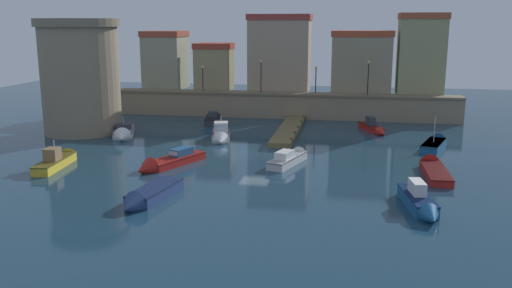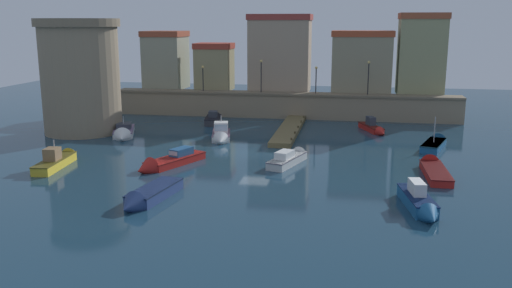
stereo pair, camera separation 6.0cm
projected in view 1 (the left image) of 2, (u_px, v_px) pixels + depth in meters
The scene contains 21 objects.
ground_plane at pixel (255, 153), 47.39m from camera, with size 104.64×104.64×0.00m, color #19384C.
quay_wall at pixel (283, 105), 64.88m from camera, with size 40.88×2.50×2.98m.
old_town_backdrop at pixel (296, 57), 66.63m from camera, with size 36.73×5.23×9.44m.
fortress_tower at pixel (80, 76), 55.22m from camera, with size 8.36×8.36×11.48m.
pier_dock at pixel (289, 130), 56.49m from camera, with size 2.09×15.18×0.70m.
quay_lamp_0 at pixel (203, 74), 65.78m from camera, with size 0.32×0.32×3.04m.
quay_lamp_1 at pixel (261, 71), 64.46m from camera, with size 0.32×0.32×3.83m.
quay_lamp_2 at pixel (316, 75), 63.43m from camera, with size 0.32×0.32×3.14m.
quay_lamp_3 at pixel (368, 73), 62.32m from camera, with size 0.32×0.32×3.85m.
moored_boat_0 at pixel (221, 135), 52.47m from camera, with size 2.68×5.30×2.73m.
moored_boat_1 at pixel (436, 143), 49.84m from camera, with size 3.25×6.21×3.31m.
moored_boat_2 at pixel (373, 128), 56.59m from camera, with size 3.04×5.61×1.70m.
moored_boat_3 at pixel (123, 133), 54.10m from camera, with size 3.89×6.55×2.48m.
moored_boat_4 at pixel (59, 159), 43.31m from camera, with size 1.98×6.84×2.49m.
moored_boat_5 at pixel (147, 196), 34.42m from camera, with size 2.58×6.37×1.57m.
moored_boat_6 at pixel (433, 168), 41.29m from camera, with size 1.73×7.22×1.48m.
moored_boat_7 at pixel (291, 157), 44.26m from camera, with size 3.20×6.36×1.54m.
moored_boat_8 at pixel (213, 119), 61.64m from camera, with size 2.29×4.84×1.82m.
moored_boat_9 at pixel (420, 203), 32.87m from camera, with size 2.26×6.22×1.84m.
moored_boat_10 at pixel (166, 162), 42.90m from camera, with size 4.37×6.97×1.69m.
mooring_buoy_0 at pixel (284, 155), 46.78m from camera, with size 0.45×0.45×0.45m, color #EA4C19.
Camera 1 is at (8.19, -45.34, 11.13)m, focal length 38.34 mm.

